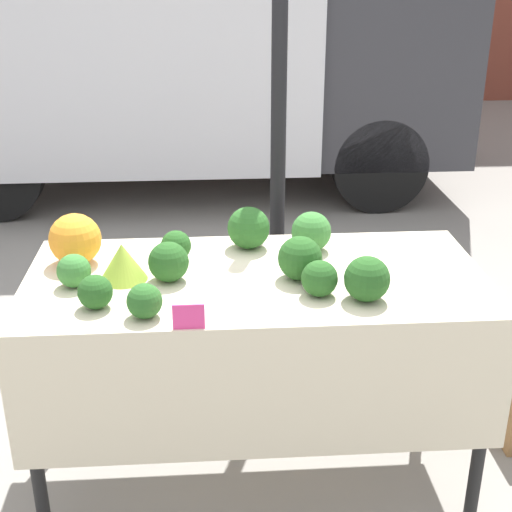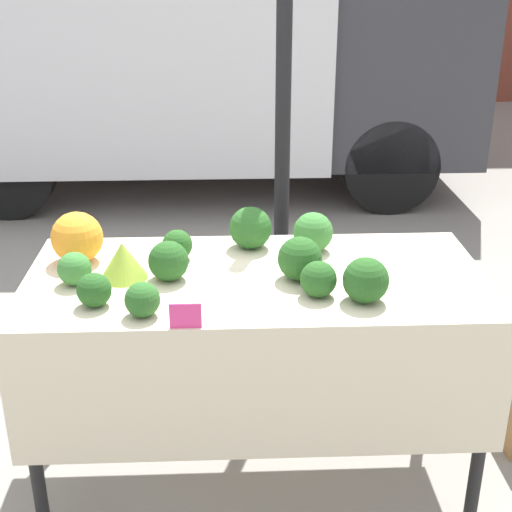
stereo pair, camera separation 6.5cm
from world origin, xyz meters
name	(u,v)px [view 1 (the left image)]	position (x,y,z in m)	size (l,w,h in m)	color
ground_plane	(256,467)	(0.00, 0.00, 0.00)	(40.00, 40.00, 0.00)	gray
tent_pole	(278,167)	(0.15, 0.72, 1.12)	(0.07, 0.07, 2.23)	black
parked_truck	(169,35)	(-0.48, 4.07, 1.35)	(4.67, 2.10, 2.52)	silver
market_table	(257,313)	(0.00, -0.07, 0.78)	(1.74, 0.82, 0.90)	beige
orange_cauliflower	(75,239)	(-0.69, 0.16, 1.00)	(0.20, 0.20, 0.20)	orange
romanesco_head	(123,262)	(-0.49, 0.00, 0.98)	(0.18, 0.18, 0.14)	#93B238
broccoli_head_0	(300,258)	(0.16, -0.04, 0.99)	(0.17, 0.17, 0.17)	#23511E
broccoli_head_1	(367,279)	(0.37, -0.23, 0.98)	(0.16, 0.16, 0.16)	#23511E
broccoli_head_2	(176,245)	(-0.30, 0.17, 0.96)	(0.12, 0.12, 0.12)	#23511E
broccoli_head_3	(168,262)	(-0.32, -0.02, 0.98)	(0.15, 0.15, 0.15)	#23511E
broccoli_head_4	(145,301)	(-0.39, -0.30, 0.96)	(0.12, 0.12, 0.12)	#285B23
broccoli_head_5	(249,228)	(-0.01, 0.28, 0.99)	(0.17, 0.17, 0.17)	#285B23
broccoli_head_6	(95,292)	(-0.56, -0.22, 0.96)	(0.12, 0.12, 0.12)	#23511E
broccoli_head_7	(311,232)	(0.24, 0.23, 0.99)	(0.16, 0.16, 0.16)	#387533
broccoli_head_8	(320,279)	(0.21, -0.18, 0.97)	(0.13, 0.13, 0.13)	#23511E
broccoli_head_9	(74,271)	(-0.67, -0.05, 0.97)	(0.12, 0.12, 0.12)	#387533
price_sign	(189,317)	(-0.25, -0.40, 0.95)	(0.10, 0.01, 0.09)	#E53D84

